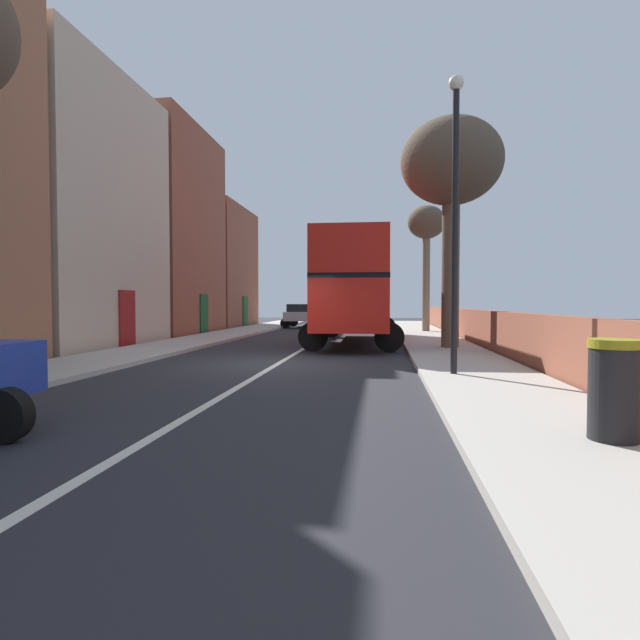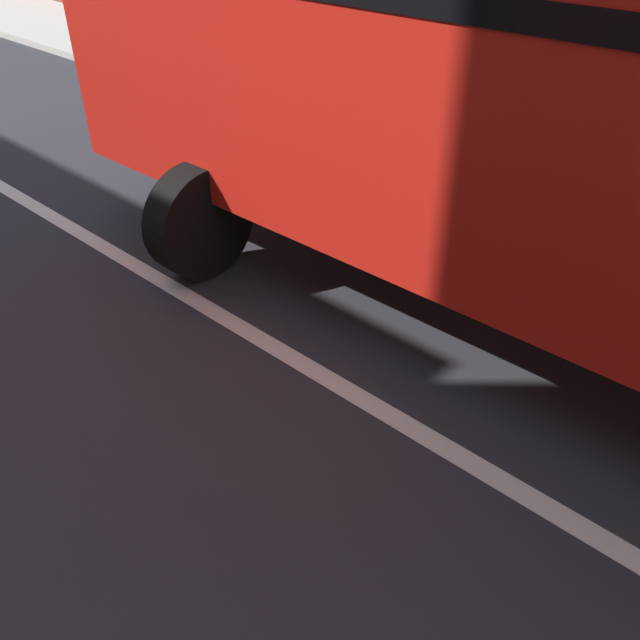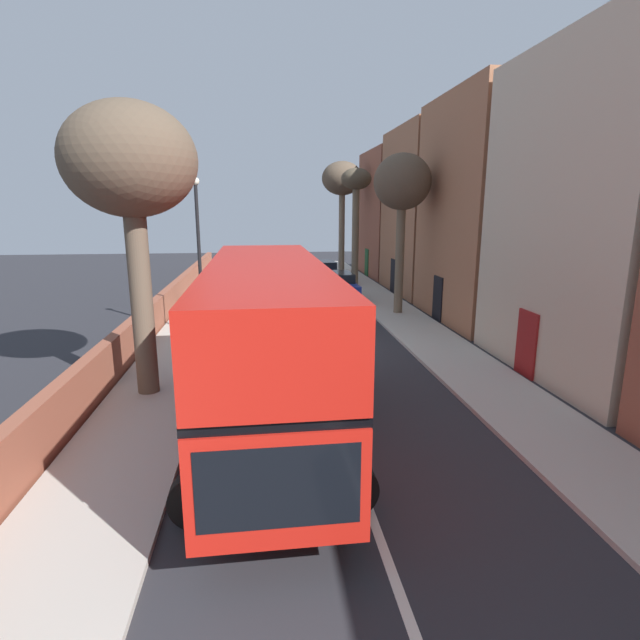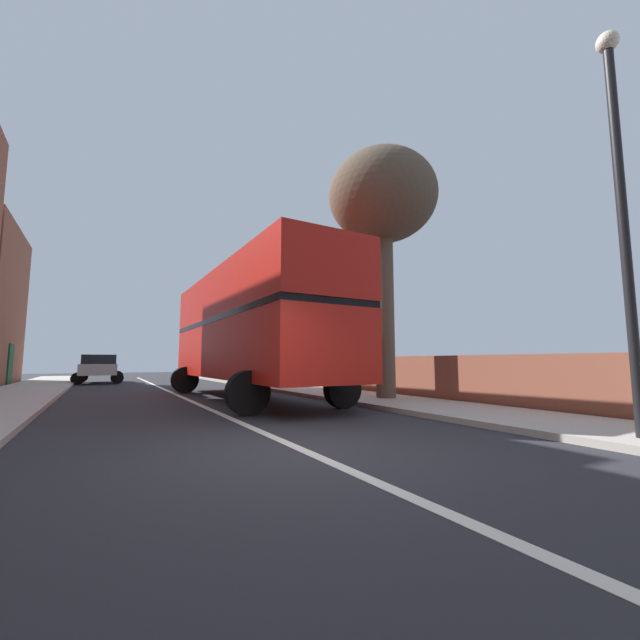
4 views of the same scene
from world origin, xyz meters
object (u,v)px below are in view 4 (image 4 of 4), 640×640
at_px(parked_car_silver_left_2, 99,367).
at_px(lamppost_right, 620,190).
at_px(street_tree_right_3, 383,202).
at_px(street_tree_right_1, 266,279).
at_px(double_decker_bus, 249,326).

xyz_separation_m(parked_car_silver_left_2, lamppost_right, (6.80, -22.29, 2.90)).
distance_m(street_tree_right_3, lamppost_right, 7.12).
relative_size(street_tree_right_1, lamppost_right, 1.08).
distance_m(parked_car_silver_left_2, street_tree_right_1, 10.58).
bearing_deg(street_tree_right_1, lamppost_right, -92.95).
bearing_deg(street_tree_right_3, street_tree_right_1, 89.64).
height_order(double_decker_bus, street_tree_right_3, street_tree_right_3).
bearing_deg(street_tree_right_1, double_decker_bus, -115.04).
distance_m(street_tree_right_1, lamppost_right, 16.90).
xyz_separation_m(parked_car_silver_left_2, street_tree_right_3, (7.60, -15.65, 5.36)).
height_order(double_decker_bus, lamppost_right, lamppost_right).
xyz_separation_m(double_decker_bus, street_tree_right_1, (3.46, 7.42, 3.32)).
height_order(parked_car_silver_left_2, lamppost_right, lamppost_right).
relative_size(parked_car_silver_left_2, street_tree_right_3, 0.54).
height_order(street_tree_right_1, street_tree_right_3, street_tree_right_3).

